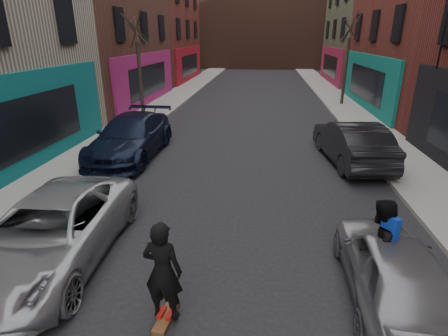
% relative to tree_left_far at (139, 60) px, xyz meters
% --- Properties ---
extents(sidewalk_left, '(2.50, 84.00, 0.13)m').
position_rel_tree_left_far_xyz_m(sidewalk_left, '(-0.05, 12.00, -3.31)').
color(sidewalk_left, gray).
rests_on(sidewalk_left, ground).
extents(sidewalk_right, '(2.50, 84.00, 0.13)m').
position_rel_tree_left_far_xyz_m(sidewalk_right, '(12.45, 12.00, -3.31)').
color(sidewalk_right, gray).
rests_on(sidewalk_right, ground).
extents(building_far, '(40.00, 10.00, 14.00)m').
position_rel_tree_left_far_xyz_m(building_far, '(6.20, 38.00, 3.62)').
color(building_far, '#47281E').
rests_on(building_far, ground).
extents(tree_left_far, '(2.00, 2.00, 6.50)m').
position_rel_tree_left_far_xyz_m(tree_left_far, '(0.00, 0.00, 0.00)').
color(tree_left_far, black).
rests_on(tree_left_far, sidewalk_left).
extents(tree_right_far, '(2.00, 2.00, 6.80)m').
position_rel_tree_left_far_xyz_m(tree_right_far, '(12.40, 6.00, 0.15)').
color(tree_right_far, black).
rests_on(tree_right_far, sidewalk_right).
extents(parked_left_far, '(2.62, 5.31, 1.45)m').
position_rel_tree_left_far_xyz_m(parked_left_far, '(2.56, -13.43, -2.66)').
color(parked_left_far, '#979A9F').
rests_on(parked_left_far, ground).
extents(parked_left_end, '(2.30, 5.62, 1.63)m').
position_rel_tree_left_far_xyz_m(parked_left_end, '(1.68, -6.34, -2.57)').
color(parked_left_end, black).
rests_on(parked_left_end, ground).
extents(parked_right_far, '(1.72, 4.01, 1.35)m').
position_rel_tree_left_far_xyz_m(parked_right_far, '(9.42, -13.84, -2.71)').
color(parked_right_far, gray).
rests_on(parked_right_far, ground).
extents(parked_right_end, '(2.32, 5.12, 1.63)m').
position_rel_tree_left_far_xyz_m(parked_right_end, '(10.37, -6.12, -2.56)').
color(parked_right_end, black).
rests_on(parked_right_end, ground).
extents(skateboard, '(0.30, 0.82, 0.10)m').
position_rel_tree_left_far_xyz_m(skateboard, '(5.43, -14.83, -3.33)').
color(skateboard, brown).
rests_on(skateboard, ground).
extents(skateboarder, '(0.71, 0.50, 1.83)m').
position_rel_tree_left_far_xyz_m(skateboarder, '(5.43, -14.83, -2.37)').
color(skateboarder, black).
rests_on(skateboarder, skateboard).
extents(pedestrian, '(1.16, 1.12, 1.89)m').
position_rel_tree_left_far_xyz_m(pedestrian, '(9.20, -13.56, -2.43)').
color(pedestrian, black).
rests_on(pedestrian, ground).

